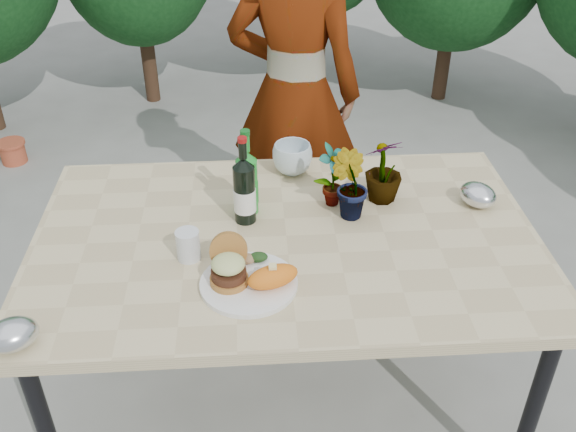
{
  "coord_description": "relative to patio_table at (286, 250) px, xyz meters",
  "views": [
    {
      "loc": [
        -0.1,
        -1.64,
        1.94
      ],
      "look_at": [
        0.0,
        -0.08,
        0.88
      ],
      "focal_mm": 40.0,
      "sensor_mm": 36.0,
      "label": 1
    }
  ],
  "objects": [
    {
      "name": "foil_packet_right",
      "position": [
        0.66,
        0.14,
        0.1
      ],
      "size": [
        0.16,
        0.17,
        0.08
      ],
      "primitive_type": "ellipsoid",
      "rotation": [
        0.0,
        0.0,
        2.13
      ],
      "color": "silver",
      "rests_on": "patio_table"
    },
    {
      "name": "terracotta_pot",
      "position": [
        -1.55,
        1.91,
        -0.62
      ],
      "size": [
        0.17,
        0.17,
        0.14
      ],
      "color": "#B54B2E",
      "rests_on": "ground"
    },
    {
      "name": "plastic_cup",
      "position": [
        -0.3,
        -0.09,
        0.1
      ],
      "size": [
        0.07,
        0.07,
        0.09
      ],
      "primitive_type": "cylinder",
      "color": "silver",
      "rests_on": "patio_table"
    },
    {
      "name": "blue_bowl",
      "position": [
        0.05,
        0.4,
        0.11
      ],
      "size": [
        0.18,
        0.18,
        0.11
      ],
      "primitive_type": "imported",
      "rotation": [
        0.0,
        0.0,
        0.26
      ],
      "color": "silver",
      "rests_on": "patio_table"
    },
    {
      "name": "person",
      "position": [
        0.1,
        0.97,
        0.12
      ],
      "size": [
        0.67,
        0.53,
        1.62
      ],
      "primitive_type": "imported",
      "rotation": [
        0.0,
        0.0,
        2.87
      ],
      "color": "#A76653",
      "rests_on": "ground"
    },
    {
      "name": "sparkling_water",
      "position": [
        -0.12,
        0.15,
        0.17
      ],
      "size": [
        0.07,
        0.07,
        0.3
      ],
      "rotation": [
        0.0,
        0.0,
        0.23
      ],
      "color": "#1A9128",
      "rests_on": "patio_table"
    },
    {
      "name": "patio_table",
      "position": [
        0.0,
        0.0,
        0.0
      ],
      "size": [
        1.6,
        1.0,
        0.75
      ],
      "color": "#CAB787",
      "rests_on": "ground"
    },
    {
      "name": "seedling_left",
      "position": [
        0.16,
        0.17,
        0.17
      ],
      "size": [
        0.14,
        0.14,
        0.22
      ],
      "primitive_type": "imported",
      "rotation": [
        0.0,
        0.0,
        0.77
      ],
      "color": "#23561D",
      "rests_on": "patio_table"
    },
    {
      "name": "sweet_potato",
      "position": [
        -0.05,
        -0.25,
        0.1
      ],
      "size": [
        0.17,
        0.12,
        0.06
      ],
      "primitive_type": "ellipsoid",
      "rotation": [
        0.0,
        0.0,
        0.35
      ],
      "color": "orange",
      "rests_on": "dinner_plate"
    },
    {
      "name": "wine_bottle",
      "position": [
        -0.13,
        0.1,
        0.17
      ],
      "size": [
        0.07,
        0.07,
        0.3
      ],
      "rotation": [
        0.0,
        0.0,
        0.13
      ],
      "color": "black",
      "rests_on": "patio_table"
    },
    {
      "name": "grilled_veg",
      "position": [
        -0.1,
        -0.14,
        0.09
      ],
      "size": [
        0.08,
        0.05,
        0.03
      ],
      "color": "olive",
      "rests_on": "dinner_plate"
    },
    {
      "name": "burger_stack",
      "position": [
        -0.18,
        -0.22,
        0.12
      ],
      "size": [
        0.11,
        0.16,
        0.11
      ],
      "color": "#B7722D",
      "rests_on": "dinner_plate"
    },
    {
      "name": "ground",
      "position": [
        0.0,
        0.0,
        -0.69
      ],
      "size": [
        80.0,
        80.0,
        0.0
      ],
      "primitive_type": "plane",
      "color": "slate",
      "rests_on": "ground"
    },
    {
      "name": "seedling_mid",
      "position": [
        0.21,
        0.11,
        0.17
      ],
      "size": [
        0.16,
        0.16,
        0.23
      ],
      "primitive_type": "imported",
      "rotation": [
        0.0,
        0.0,
        2.41
      ],
      "color": "#27561D",
      "rests_on": "patio_table"
    },
    {
      "name": "foil_packet_left",
      "position": [
        -0.72,
        -0.43,
        0.1
      ],
      "size": [
        0.16,
        0.15,
        0.08
      ],
      "primitive_type": "ellipsoid",
      "rotation": [
        0.0,
        0.0,
        0.4
      ],
      "color": "silver",
      "rests_on": "patio_table"
    },
    {
      "name": "seedling_right",
      "position": [
        0.34,
        0.2,
        0.17
      ],
      "size": [
        0.17,
        0.17,
        0.23
      ],
      "primitive_type": "imported",
      "rotation": [
        0.0,
        0.0,
        3.57
      ],
      "color": "#306021",
      "rests_on": "patio_table"
    },
    {
      "name": "dinner_plate",
      "position": [
        -0.12,
        -0.23,
        0.06
      ],
      "size": [
        0.28,
        0.28,
        0.01
      ],
      "primitive_type": "cylinder",
      "color": "white",
      "rests_on": "patio_table"
    }
  ]
}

